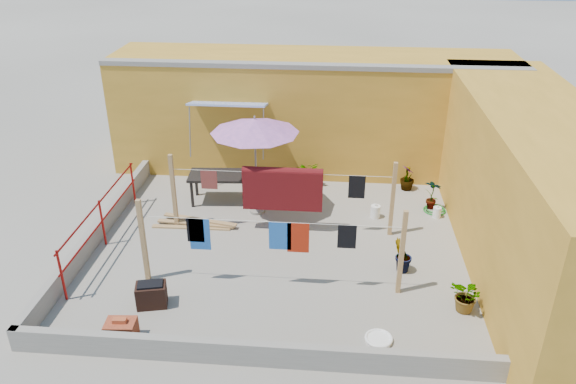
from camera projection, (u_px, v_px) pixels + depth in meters
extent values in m
plane|color=#9E998E|center=(278.00, 247.00, 12.42)|extent=(80.00, 80.00, 0.00)
cube|color=gold|center=(312.00, 111.00, 15.85)|extent=(11.00, 2.40, 3.20)
cube|color=gray|center=(312.00, 66.00, 14.22)|extent=(11.00, 0.35, 0.12)
cube|color=#2D51B2|center=(228.00, 104.00, 14.34)|extent=(2.00, 0.79, 0.22)
cylinder|color=gray|center=(190.00, 132.00, 14.38)|extent=(0.03, 0.30, 1.28)
cylinder|color=gray|center=(263.00, 134.00, 14.23)|extent=(0.03, 0.30, 1.28)
cube|color=gold|center=(534.00, 192.00, 11.29)|extent=(2.40, 9.00, 3.20)
cube|color=gray|center=(255.00, 353.00, 9.13)|extent=(8.30, 0.16, 0.44)
cube|color=gray|center=(98.00, 231.00, 12.64)|extent=(0.16, 7.30, 0.44)
cylinder|color=maroon|center=(62.00, 276.00, 10.51)|extent=(0.05, 0.05, 1.10)
cylinder|color=maroon|center=(102.00, 223.00, 12.30)|extent=(0.05, 0.05, 1.10)
cylinder|color=maroon|center=(133.00, 183.00, 14.08)|extent=(0.05, 0.05, 1.10)
cylinder|color=maroon|center=(99.00, 203.00, 12.07)|extent=(0.04, 4.20, 0.04)
cylinder|color=maroon|center=(102.00, 221.00, 12.27)|extent=(0.04, 4.20, 0.04)
cube|color=tan|center=(143.00, 241.00, 10.96)|extent=(0.09, 0.09, 1.80)
cube|color=tan|center=(402.00, 253.00, 10.57)|extent=(0.09, 0.09, 1.80)
cube|color=tan|center=(393.00, 199.00, 12.53)|extent=(0.09, 0.09, 1.80)
cube|color=tan|center=(174.00, 191.00, 12.92)|extent=(0.09, 0.09, 1.80)
cylinder|color=silver|center=(270.00, 222.00, 10.52)|extent=(5.00, 0.01, 0.01)
cylinder|color=silver|center=(281.00, 173.00, 12.48)|extent=(5.00, 0.01, 0.01)
cube|color=#510D10|center=(283.00, 190.00, 12.67)|extent=(1.81, 0.22, 0.94)
cube|color=black|center=(357.00, 187.00, 12.47)|extent=(0.37, 0.02, 0.55)
cube|color=maroon|center=(209.00, 180.00, 12.71)|extent=(0.37, 0.02, 0.46)
cube|color=blue|center=(200.00, 234.00, 10.78)|extent=(0.40, 0.02, 0.68)
cube|color=black|center=(195.00, 230.00, 10.75)|extent=(0.33, 0.02, 0.51)
cube|color=#A8220D|center=(298.00, 238.00, 10.62)|extent=(0.42, 0.02, 0.64)
cube|color=blue|center=(280.00, 236.00, 10.64)|extent=(0.43, 0.02, 0.59)
cube|color=black|center=(347.00, 237.00, 10.52)|extent=(0.35, 0.02, 0.50)
cylinder|color=gray|center=(257.00, 211.00, 13.88)|extent=(0.37, 0.37, 0.06)
cylinder|color=gray|center=(256.00, 168.00, 13.36)|extent=(0.05, 0.05, 2.38)
cone|color=#D271C0|center=(255.00, 126.00, 12.88)|extent=(2.37, 2.37, 0.33)
cylinder|color=gray|center=(254.00, 118.00, 12.80)|extent=(0.04, 0.04, 0.10)
cube|color=black|center=(221.00, 175.00, 14.09)|extent=(1.66, 0.91, 0.06)
cube|color=black|center=(192.00, 194.00, 13.98)|extent=(0.06, 0.06, 0.70)
cube|color=black|center=(196.00, 183.00, 14.56)|extent=(0.06, 0.06, 0.70)
cube|color=black|center=(248.00, 195.00, 13.95)|extent=(0.06, 0.06, 0.70)
cube|color=black|center=(250.00, 183.00, 14.53)|extent=(0.06, 0.06, 0.70)
cube|color=#A64526|center=(121.00, 331.00, 9.67)|extent=(0.55, 0.42, 0.38)
cube|color=#BA5A2B|center=(120.00, 320.00, 9.57)|extent=(0.24, 0.13, 0.08)
cube|color=tan|center=(191.00, 227.00, 13.17)|extent=(1.86, 0.16, 0.04)
cube|color=tan|center=(196.00, 224.00, 13.25)|extent=(1.86, 0.26, 0.04)
cube|color=tan|center=(200.00, 220.00, 13.33)|extent=(1.84, 0.51, 0.04)
cube|color=black|center=(152.00, 295.00, 10.50)|extent=(0.62, 0.48, 0.46)
cube|color=black|center=(150.00, 284.00, 10.39)|extent=(0.51, 0.37, 0.04)
cylinder|color=white|center=(379.00, 340.00, 9.70)|extent=(0.46, 0.46, 0.06)
torus|color=white|center=(379.00, 338.00, 9.69)|extent=(0.49, 0.49, 0.05)
cylinder|color=white|center=(375.00, 212.00, 13.57)|extent=(0.23, 0.23, 0.32)
cylinder|color=white|center=(376.00, 205.00, 13.49)|extent=(0.06, 0.06, 0.05)
cylinder|color=white|center=(437.00, 212.00, 13.59)|extent=(0.20, 0.20, 0.27)
cylinder|color=white|center=(438.00, 207.00, 13.52)|extent=(0.05, 0.05, 0.04)
torus|color=#197222|center=(434.00, 210.00, 13.93)|extent=(0.56, 0.56, 0.04)
torus|color=#197222|center=(435.00, 209.00, 13.91)|extent=(0.47, 0.47, 0.04)
imported|color=#255718|center=(306.00, 174.00, 15.08)|extent=(0.80, 0.77, 0.69)
imported|color=#255718|center=(407.00, 178.00, 14.87)|extent=(0.51, 0.51, 0.68)
imported|color=#255718|center=(432.00, 194.00, 13.88)|extent=(0.51, 0.46, 0.80)
imported|color=#255718|center=(402.00, 256.00, 11.42)|extent=(0.55, 0.53, 0.77)
imported|color=#255718|center=(467.00, 296.00, 10.30)|extent=(0.78, 0.80, 0.67)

